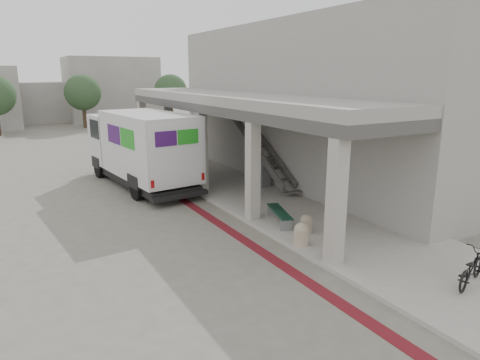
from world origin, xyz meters
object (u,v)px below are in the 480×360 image
utility_cabinet (262,174)px  bicycle_black (471,268)px  bench (280,214)px  fedex_truck (140,147)px

utility_cabinet → bicycle_black: size_ratio=0.70×
bench → utility_cabinet: utility_cabinet is taller
utility_cabinet → bicycle_black: 9.86m
bench → bicycle_black: bearing=-57.9°
bench → bicycle_black: bicycle_black is taller
utility_cabinet → fedex_truck: bearing=134.2°
fedex_truck → utility_cabinet: (4.30, -3.14, -1.07)m
utility_cabinet → bicycle_black: utility_cabinet is taller
bicycle_black → utility_cabinet: bearing=-20.4°
bench → utility_cabinet: (2.00, 4.24, 0.25)m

